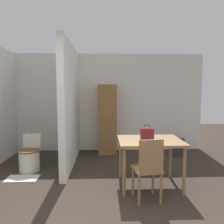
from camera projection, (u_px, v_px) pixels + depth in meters
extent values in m
cube|color=white|center=(101.00, 103.00, 5.71)|extent=(5.28, 0.12, 2.50)
cube|color=white|center=(71.00, 106.00, 4.58)|extent=(0.12, 2.10, 2.50)
cube|color=#997047|center=(150.00, 141.00, 3.54)|extent=(1.02, 0.81, 0.04)
cylinder|color=#997047|center=(124.00, 172.00, 3.22)|extent=(0.05, 0.05, 0.73)
cylinder|color=#997047|center=(184.00, 171.00, 3.25)|extent=(0.05, 0.05, 0.73)
cylinder|color=#997047|center=(121.00, 158.00, 3.90)|extent=(0.05, 0.05, 0.73)
cylinder|color=#997047|center=(170.00, 157.00, 3.94)|extent=(0.05, 0.05, 0.73)
cube|color=#997047|center=(147.00, 169.00, 3.10)|extent=(0.42, 0.42, 0.04)
cube|color=#997047|center=(151.00, 156.00, 2.91)|extent=(0.34, 0.08, 0.44)
cylinder|color=#997047|center=(133.00, 181.00, 3.25)|extent=(0.04, 0.04, 0.43)
cylinder|color=#997047|center=(153.00, 180.00, 3.31)|extent=(0.04, 0.04, 0.43)
cylinder|color=#997047|center=(139.00, 191.00, 2.95)|extent=(0.04, 0.04, 0.43)
cylinder|color=#997047|center=(161.00, 189.00, 3.00)|extent=(0.04, 0.04, 0.43)
cylinder|color=silver|center=(29.00, 161.00, 4.25)|extent=(0.39, 0.39, 0.39)
cylinder|color=brown|center=(29.00, 151.00, 4.23)|extent=(0.41, 0.41, 0.02)
cube|color=silver|center=(33.00, 141.00, 4.48)|extent=(0.35, 0.18, 0.28)
cube|color=maroon|center=(147.00, 134.00, 3.49)|extent=(0.20, 0.12, 0.20)
torus|color=maroon|center=(147.00, 128.00, 3.48)|extent=(0.12, 0.01, 0.12)
cube|color=brown|center=(107.00, 119.00, 5.44)|extent=(0.45, 0.46, 1.71)
sphere|color=black|center=(113.00, 117.00, 5.20)|extent=(0.02, 0.02, 0.02)
cube|color=silver|center=(22.00, 178.00, 3.88)|extent=(0.56, 0.33, 0.01)
cube|color=#2D2D33|center=(177.00, 147.00, 5.30)|extent=(0.32, 0.19, 0.41)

